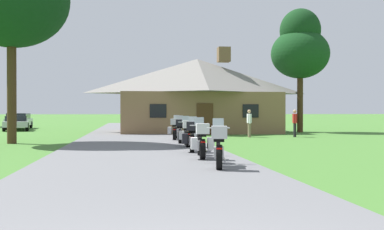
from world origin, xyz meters
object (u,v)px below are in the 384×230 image
object	(u,v)px
motorcycle_green_nearest_to_camera	(219,146)
motorcycle_green_fourth_in_row	(187,134)
parked_silver_suv_far_left	(19,120)
parked_silver_sedan_far_left	(16,123)
bystander_white_shirt_beside_signpost	(249,122)
bystander_red_shirt_near_lodge	(295,122)
tree_right_of_lodge	(300,47)
motorcycle_white_third_in_row	(192,137)
motorcycle_orange_farthest_in_row	(175,129)
motorcycle_black_second_in_row	(201,141)
motorcycle_orange_fifth_in_row	(180,131)

from	to	relation	value
motorcycle_green_nearest_to_camera	motorcycle_green_fourth_in_row	distance (m)	7.47
parked_silver_suv_far_left	parked_silver_sedan_far_left	size ratio (longest dim) A/B	1.06
motorcycle_green_nearest_to_camera	bystander_white_shirt_beside_signpost	distance (m)	15.71
bystander_red_shirt_near_lodge	tree_right_of_lodge	world-z (taller)	tree_right_of_lodge
tree_right_of_lodge	parked_silver_sedan_far_left	bearing A→B (deg)	165.36
motorcycle_white_third_in_row	parked_silver_suv_far_left	bearing A→B (deg)	123.40
motorcycle_green_fourth_in_row	tree_right_of_lodge	world-z (taller)	tree_right_of_lodge
parked_silver_suv_far_left	motorcycle_green_fourth_in_row	bearing A→B (deg)	-67.14
bystander_white_shirt_beside_signpost	tree_right_of_lodge	size ratio (longest dim) A/B	0.18
motorcycle_green_fourth_in_row	tree_right_of_lodge	bearing A→B (deg)	56.61
motorcycle_green_fourth_in_row	motorcycle_orange_farthest_in_row	bearing A→B (deg)	93.61
tree_right_of_lodge	parked_silver_suv_far_left	xyz separation A→B (m)	(-22.58, 10.06, -5.60)
motorcycle_black_second_in_row	tree_right_of_lodge	distance (m)	22.18
motorcycle_black_second_in_row	parked_silver_sedan_far_left	size ratio (longest dim) A/B	0.47
motorcycle_green_fourth_in_row	tree_right_of_lodge	size ratio (longest dim) A/B	0.23
motorcycle_white_third_in_row	motorcycle_orange_farthest_in_row	distance (m)	7.52
motorcycle_orange_fifth_in_row	bystander_red_shirt_near_lodge	bearing A→B (deg)	39.03
motorcycle_orange_farthest_in_row	motorcycle_green_fourth_in_row	bearing A→B (deg)	-80.39
motorcycle_green_fourth_in_row	motorcycle_orange_fifth_in_row	xyz separation A→B (m)	(-0.04, 2.47, 0.01)
tree_right_of_lodge	motorcycle_black_second_in_row	bearing A→B (deg)	-118.94
motorcycle_green_nearest_to_camera	motorcycle_orange_farthest_in_row	size ratio (longest dim) A/B	1.00
motorcycle_green_nearest_to_camera	motorcycle_black_second_in_row	xyz separation A→B (m)	(-0.10, 2.44, -0.01)
parked_silver_suv_far_left	motorcycle_white_third_in_row	bearing A→B (deg)	-69.63
motorcycle_black_second_in_row	bystander_white_shirt_beside_signpost	world-z (taller)	bystander_white_shirt_beside_signpost
motorcycle_green_nearest_to_camera	bystander_white_shirt_beside_signpost	world-z (taller)	bystander_white_shirt_beside_signpost
bystander_red_shirt_near_lodge	parked_silver_sedan_far_left	xyz separation A→B (m)	(-19.11, 11.96, -0.29)
motorcycle_orange_fifth_in_row	motorcycle_orange_farthest_in_row	bearing A→B (deg)	95.39
bystander_red_shirt_near_lodge	tree_right_of_lodge	bearing A→B (deg)	164.85
motorcycle_black_second_in_row	motorcycle_white_third_in_row	world-z (taller)	same
motorcycle_black_second_in_row	motorcycle_orange_farthest_in_row	bearing A→B (deg)	93.82
parked_silver_sedan_far_left	parked_silver_suv_far_left	bearing A→B (deg)	88.92
tree_right_of_lodge	motorcycle_orange_fifth_in_row	bearing A→B (deg)	-132.38
motorcycle_white_third_in_row	bystander_white_shirt_beside_signpost	world-z (taller)	bystander_white_shirt_beside_signpost
motorcycle_white_third_in_row	bystander_white_shirt_beside_signpost	distance (m)	11.12
motorcycle_white_third_in_row	parked_silver_sedan_far_left	world-z (taller)	motorcycle_white_third_in_row
motorcycle_green_nearest_to_camera	tree_right_of_lodge	world-z (taller)	tree_right_of_lodge
motorcycle_white_third_in_row	motorcycle_orange_fifth_in_row	distance (m)	5.00
motorcycle_green_fourth_in_row	parked_silver_suv_far_left	xyz separation A→B (m)	(-12.36, 23.77, 0.17)
bystander_white_shirt_beside_signpost	motorcycle_white_third_in_row	bearing A→B (deg)	155.83
motorcycle_green_nearest_to_camera	parked_silver_suv_far_left	size ratio (longest dim) A/B	0.44
motorcycle_green_nearest_to_camera	motorcycle_white_third_in_row	world-z (taller)	same
bystander_white_shirt_beside_signpost	bystander_red_shirt_near_lodge	bearing A→B (deg)	-89.81
motorcycle_green_nearest_to_camera	tree_right_of_lodge	xyz separation A→B (m)	(10.26, 21.18, 5.75)
motorcycle_green_nearest_to_camera	bystander_white_shirt_beside_signpost	size ratio (longest dim) A/B	1.24
motorcycle_black_second_in_row	motorcycle_white_third_in_row	size ratio (longest dim) A/B	1.00
motorcycle_green_fourth_in_row	motorcycle_green_nearest_to_camera	bearing A→B (deg)	-87.05
motorcycle_green_nearest_to_camera	motorcycle_white_third_in_row	bearing A→B (deg)	100.53
bystander_red_shirt_near_lodge	bystander_white_shirt_beside_signpost	world-z (taller)	same
motorcycle_orange_fifth_in_row	tree_right_of_lodge	world-z (taller)	tree_right_of_lodge
tree_right_of_lodge	parked_silver_suv_far_left	world-z (taller)	tree_right_of_lodge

